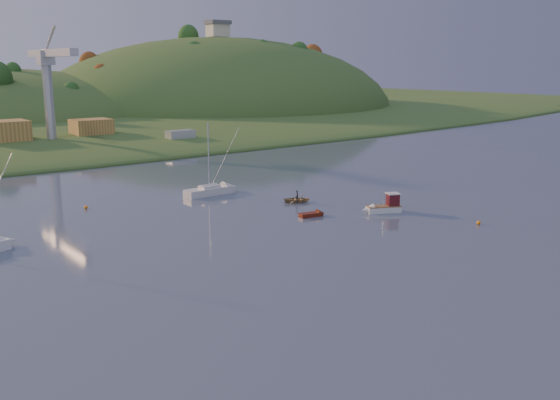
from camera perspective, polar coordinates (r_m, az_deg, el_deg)
ground at (r=54.28m, az=21.73°, el=-9.84°), size 500.00×500.00×0.00m
hill_right at (r=260.72m, az=-5.55°, el=8.01°), size 150.00×130.00×60.00m
hilltop_house at (r=260.33m, az=-5.71°, el=15.36°), size 9.00×7.00×6.45m
wharf at (r=155.70m, az=-19.26°, el=4.88°), size 42.00×16.00×2.40m
shed_west at (r=152.67m, az=-24.11°, el=5.72°), size 11.00×8.00×4.80m
shed_east at (r=159.93m, az=-16.86°, el=6.38°), size 9.00×7.00×4.00m
dock_crane at (r=150.25m, az=-20.34°, el=10.68°), size 3.20×28.00×20.30m
fishing_boat at (r=85.18m, az=9.23°, el=-0.62°), size 5.61×3.85×3.45m
sailboat_far at (r=95.95m, az=-6.47°, el=0.90°), size 8.06×2.67×11.08m
canoe at (r=90.34m, az=1.58°, el=0.04°), size 4.58×4.12×0.78m
paddler at (r=90.27m, az=1.58°, el=0.26°), size 0.56×0.64×1.48m
red_tender at (r=82.36m, az=3.26°, el=-1.29°), size 3.82×1.91×1.24m
work_vessel at (r=152.35m, az=-9.07°, el=5.35°), size 15.55×5.58×4.00m
buoy_0 at (r=81.68m, az=17.70°, el=-1.99°), size 0.50×0.50×0.50m
buoy_2 at (r=90.23m, az=-17.33°, el=-0.63°), size 0.50×0.50×0.50m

